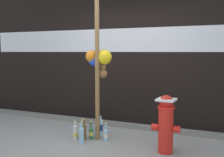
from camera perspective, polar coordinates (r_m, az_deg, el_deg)
The scene contains 15 objects.
ground_plane at distance 4.11m, azimuth -5.23°, elevation -15.44°, with size 14.00×14.00×0.00m, color gray.
building_wall at distance 5.55m, azimuth 3.71°, elevation 10.46°, with size 10.00×0.21×3.87m.
curb_strip at distance 5.29m, azimuth 1.90°, elevation -10.05°, with size 8.00×0.12×0.08m, color slate.
memorial_post at distance 4.41m, azimuth -2.84°, elevation 6.81°, with size 0.48×0.30×2.78m.
fire_hydrant at distance 3.98m, azimuth 11.61°, elevation -9.36°, with size 0.42×0.28×0.86m.
bottle_0 at distance 4.58m, azimuth -7.98°, elevation -11.44°, with size 0.08×0.08×0.34m.
bottle_1 at distance 4.72m, azimuth -2.46°, elevation -10.48°, with size 0.08×0.08×0.38m.
bottle_2 at distance 4.58m, azimuth -4.56°, elevation -11.63°, with size 0.07×0.07×0.31m.
bottle_3 at distance 4.66m, azimuth -3.40°, elevation -11.12°, with size 0.07×0.07×0.33m.
bottle_4 at distance 4.73m, azimuth -6.48°, elevation -10.87°, with size 0.06×0.06×0.31m.
bottle_5 at distance 4.50m, azimuth -1.34°, elevation -12.00°, with size 0.08×0.08×0.31m.
bottle_6 at distance 4.53m, azimuth -6.05°, elevation -11.33°, with size 0.07×0.07×0.36m.
bottle_7 at distance 4.38m, azimuth -6.60°, elevation -11.89°, with size 0.08×0.08×0.36m.
litter_0 at distance 4.93m, azimuth -13.85°, elevation -11.88°, with size 0.10×0.04×0.01m, color #8C99B2.
litter_1 at distance 5.33m, azimuth -9.26°, elevation -10.42°, with size 0.09×0.11×0.01m, color #8C99B2.
Camera 1 is at (1.80, -3.37, 1.49)m, focal length 42.12 mm.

